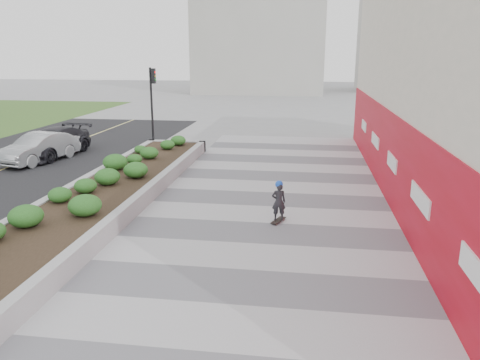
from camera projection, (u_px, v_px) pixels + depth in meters
The scene contains 9 objects.
ground at pixel (236, 334), 8.48m from camera, with size 160.00×160.00×0.00m, color gray.
walkway at pixel (254, 263), 11.35m from camera, with size 8.00×36.00×0.01m, color #A8A8AD.
planter at pixel (106, 191), 15.81m from camera, with size 3.00×18.00×0.90m.
traffic_signal_near at pixel (152, 94), 25.46m from camera, with size 0.33×0.28×4.20m.
distant_bldg_north_l at pixel (261, 12), 59.10m from camera, with size 16.00×12.00×20.00m, color #ADAAA3.
manhole_cover at pixel (275, 264), 11.28m from camera, with size 0.44×0.44×0.01m, color #595654.
skateboarder at pixel (279, 201), 13.93m from camera, with size 0.46×0.74×1.30m.
car_silver at pixel (39, 148), 21.80m from camera, with size 1.41×4.05×1.34m, color #A8ACB0.
car_dark at pixel (53, 143), 23.00m from camera, with size 1.92×4.71×1.37m, color black.
Camera 1 is at (1.11, -7.37, 4.92)m, focal length 35.00 mm.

